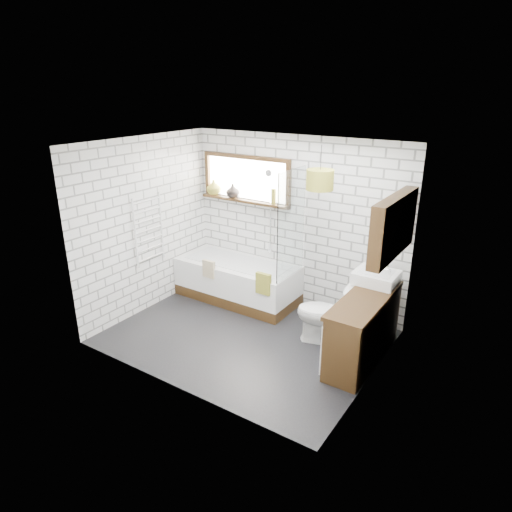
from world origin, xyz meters
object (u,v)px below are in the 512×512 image
Objects in this scene: toilet at (327,314)px; pendant at (320,180)px; bathtub at (238,280)px; basin at (376,277)px; vanity at (363,329)px.

pendant reaches higher than toilet.
toilet is (1.70, -0.40, 0.09)m from bathtub.
basin reaches higher than toilet.
basin is 0.77m from toilet.
pendant is (-0.66, -0.37, 1.21)m from basin.
toilet is 1.72m from pendant.
vanity is 1.80× the size of toilet.
bathtub is 2.29m from vanity.
basin is at bearing -1.35° from bathtub.
vanity is 1.84m from pendant.
toilet is 2.46× the size of pendant.
toilet is at bearing 4.17° from pendant.
pendant is at bearing 171.21° from vanity.
vanity is 4.43× the size of pendant.
basin reaches higher than vanity.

